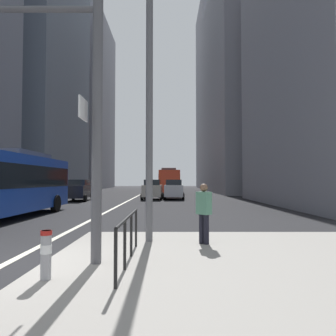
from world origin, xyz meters
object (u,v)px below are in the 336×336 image
(car_oncoming_mid, at_px, (79,190))
(bollard_right, at_px, (46,252))
(car_receding_near, at_px, (174,189))
(city_bus_red_receding, at_px, (168,181))
(city_bus_blue_oncoming, at_px, (4,181))
(street_lamp_post, at_px, (149,63))
(pedestrian_waiting, at_px, (204,211))
(city_bus_red_distant, at_px, (166,181))
(car_receding_far, at_px, (152,189))

(car_oncoming_mid, xyz_separation_m, bollard_right, (6.03, -23.78, -0.37))
(bollard_right, bearing_deg, car_oncoming_mid, 104.23)
(car_receding_near, relative_size, bollard_right, 5.24)
(city_bus_red_receding, bearing_deg, city_bus_blue_oncoming, -106.08)
(street_lamp_post, bearing_deg, city_bus_red_receding, 89.10)
(pedestrian_waiting, bearing_deg, city_bus_red_distant, 91.30)
(city_bus_red_distant, xyz_separation_m, street_lamp_post, (-0.21, -57.27, 3.45))
(city_bus_red_distant, xyz_separation_m, car_receding_far, (-1.18, -35.00, -0.85))
(car_receding_far, bearing_deg, bollard_right, -91.37)
(car_receding_near, relative_size, street_lamp_post, 0.56)
(city_bus_blue_oncoming, bearing_deg, street_lamp_post, -40.48)
(city_bus_blue_oncoming, bearing_deg, car_oncoming_mid, 91.14)
(car_receding_near, height_order, bollard_right, car_receding_near)
(pedestrian_waiting, bearing_deg, street_lamp_post, 165.88)
(city_bus_red_receding, bearing_deg, pedestrian_waiting, -88.33)
(car_receding_far, relative_size, pedestrian_waiting, 2.49)
(car_receding_far, height_order, pedestrian_waiting, car_receding_far)
(car_receding_near, bearing_deg, car_receding_far, -168.52)
(city_bus_red_distant, bearing_deg, pedestrian_waiting, -88.70)
(car_receding_near, xyz_separation_m, bollard_right, (-2.72, -26.23, -0.37))
(city_bus_red_receding, bearing_deg, car_receding_far, -97.56)
(bollard_right, bearing_deg, city_bus_red_distant, 88.30)
(city_bus_red_receding, relative_size, car_receding_near, 2.56)
(car_oncoming_mid, distance_m, pedestrian_waiting, 22.58)
(city_bus_red_distant, bearing_deg, city_bus_red_receding, -89.23)
(car_oncoming_mid, distance_m, bollard_right, 24.54)
(street_lamp_post, height_order, pedestrian_waiting, street_lamp_post)
(city_bus_blue_oncoming, height_order, street_lamp_post, street_lamp_post)
(car_receding_far, relative_size, bollard_right, 4.79)
(pedestrian_waiting, bearing_deg, car_receding_near, 90.97)
(street_lamp_post, bearing_deg, pedestrian_waiting, -14.12)
(car_oncoming_mid, bearing_deg, car_receding_near, 15.61)
(city_bus_red_receding, xyz_separation_m, pedestrian_waiting, (0.99, -33.97, -0.78))
(car_receding_far, height_order, street_lamp_post, street_lamp_post)
(car_receding_far, bearing_deg, pedestrian_waiting, -83.73)
(car_oncoming_mid, bearing_deg, car_receding_far, 16.88)
(city_bus_red_receding, distance_m, car_receding_near, 10.93)
(city_bus_blue_oncoming, bearing_deg, bollard_right, -59.56)
(car_receding_far, bearing_deg, city_bus_red_receding, 82.44)
(car_receding_near, height_order, street_lamp_post, street_lamp_post)
(car_receding_near, xyz_separation_m, pedestrian_waiting, (0.39, -23.09, 0.06))
(city_bus_red_distant, relative_size, car_receding_far, 2.76)
(city_bus_red_receding, xyz_separation_m, car_oncoming_mid, (-8.15, -13.33, -0.85))
(car_oncoming_mid, height_order, car_receding_near, same)
(city_bus_red_receding, height_order, pedestrian_waiting, city_bus_red_receding)
(street_lamp_post, relative_size, pedestrian_waiting, 4.90)
(bollard_right, height_order, pedestrian_waiting, pedestrian_waiting)
(car_receding_near, xyz_separation_m, street_lamp_post, (-1.13, -22.70, 4.29))
(car_receding_far, bearing_deg, city_bus_red_distant, 88.07)
(city_bus_blue_oncoming, xyz_separation_m, car_receding_far, (6.37, 16.01, -0.85))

